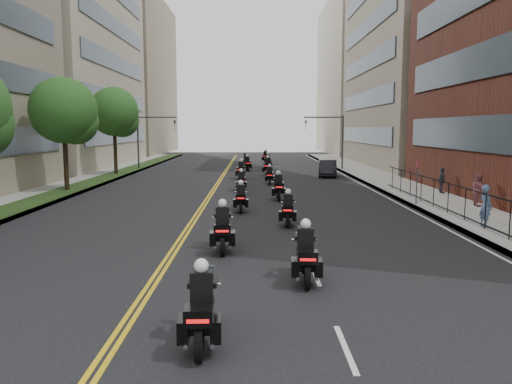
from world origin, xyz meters
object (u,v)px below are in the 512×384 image
motorcycle_12 (246,160)px  motorcycle_4 (241,199)px  motorcycle_8 (241,171)px  pedestrian_a (486,206)px  motorcycle_10 (247,164)px  motorcycle_1 (306,257)px  motorcycle_3 (288,211)px  motorcycle_6 (241,182)px  motorcycle_2 (223,231)px  motorcycle_7 (270,176)px  parked_sedan (328,168)px  motorcycle_11 (268,162)px  pedestrian_c (442,180)px  motorcycle_0 (201,312)px  motorcycle_5 (278,188)px  motorcycle_9 (268,167)px  pedestrian_b (479,190)px  motorcycle_13 (265,157)px

motorcycle_12 → motorcycle_4: bearing=-91.6°
motorcycle_8 → pedestrian_a: pedestrian_a is taller
motorcycle_10 → motorcycle_1: bearing=-94.4°
motorcycle_10 → motorcycle_3: bearing=-93.3°
motorcycle_4 → motorcycle_6: bearing=90.1°
motorcycle_2 → motorcycle_6: size_ratio=1.20×
motorcycle_7 → motorcycle_10: (-1.90, 12.15, 0.04)m
parked_sedan → pedestrian_a: bearing=-73.9°
motorcycle_11 → motorcycle_3: bearing=-93.4°
motorcycle_6 → motorcycle_8: bearing=89.5°
pedestrian_c → motorcycle_7: bearing=59.3°
parked_sedan → pedestrian_a: (3.20, -23.68, 0.32)m
pedestrian_a → parked_sedan: bearing=-4.8°
motorcycle_0 → motorcycle_11: bearing=84.7°
motorcycle_5 → motorcycle_10: size_ratio=1.07×
motorcycle_9 → pedestrian_b: pedestrian_b is taller
pedestrian_c → motorcycle_8: bearing=51.5°
motorcycle_6 → motorcycle_13: (2.31, 28.23, 0.06)m
motorcycle_0 → parked_sedan: size_ratio=0.53×
motorcycle_4 → motorcycle_5: bearing=61.6°
pedestrian_b → pedestrian_c: 5.30m
motorcycle_11 → motorcycle_10: bearing=-124.7°
motorcycle_9 → parked_sedan: 5.56m
motorcycle_5 → motorcycle_10: (-2.17, 20.55, -0.04)m
motorcycle_6 → motorcycle_9: 11.96m
motorcycle_6 → pedestrian_a: bearing=-53.6°
pedestrian_b → motorcycle_4: bearing=100.7°
motorcycle_2 → motorcycle_7: motorcycle_2 is taller
motorcycle_11 → motorcycle_13: motorcycle_11 is taller
motorcycle_11 → motorcycle_13: size_ratio=1.01×
motorcycle_7 → motorcycle_9: size_ratio=0.86×
motorcycle_0 → motorcycle_3: 12.68m
motorcycle_3 → motorcycle_8: (-2.62, 20.33, 0.04)m
motorcycle_1 → motorcycle_6: (-2.35, 20.54, -0.10)m
motorcycle_2 → motorcycle_9: (2.38, 28.73, -0.01)m
motorcycle_4 → motorcycle_12: motorcycle_4 is taller
motorcycle_2 → motorcycle_7: 21.13m
motorcycle_0 → motorcycle_8: motorcycle_0 is taller
motorcycle_8 → pedestrian_c: bearing=-34.1°
motorcycle_5 → motorcycle_0: bearing=-96.9°
motorcycle_13 → pedestrian_a: size_ratio=1.26×
motorcycle_3 → motorcycle_8: bearing=102.6°
motorcycle_2 → motorcycle_8: (0.01, 25.02, -0.04)m
motorcycle_10 → motorcycle_4: bearing=-97.7°
motorcycle_8 → motorcycle_9: (2.37, 3.71, 0.04)m
motorcycle_5 → pedestrian_b: size_ratio=1.39×
motorcycle_3 → motorcycle_10: motorcycle_10 is taller
motorcycle_8 → pedestrian_c: size_ratio=1.41×
motorcycle_0 → motorcycle_13: size_ratio=1.03×
motorcycle_10 → pedestrian_c: 22.56m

